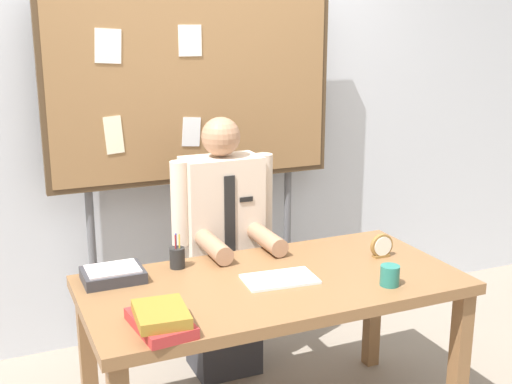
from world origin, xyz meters
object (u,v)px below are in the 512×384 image
(open_notebook, at_px, (280,279))
(paper_tray, at_px, (113,274))
(desk, at_px, (273,298))
(person, at_px, (223,258))
(book_stack, at_px, (161,319))
(coffee_mug, at_px, (390,276))
(bulletin_board, at_px, (194,92))
(desk_clock, at_px, (382,247))
(pen_holder, at_px, (177,257))

(open_notebook, xyz_separation_m, paper_tray, (-0.66, 0.29, 0.02))
(paper_tray, bearing_deg, desk, -22.64)
(person, bearing_deg, paper_tray, -151.30)
(book_stack, height_order, coffee_mug, coffee_mug)
(book_stack, relative_size, open_notebook, 1.00)
(bulletin_board, relative_size, desk_clock, 17.68)
(bulletin_board, distance_m, coffee_mug, 1.52)
(desk, xyz_separation_m, book_stack, (-0.58, -0.27, 0.13))
(person, bearing_deg, desk_clock, -43.91)
(desk_clock, height_order, paper_tray, desk_clock)
(coffee_mug, xyz_separation_m, pen_holder, (-0.77, 0.56, 0.00))
(person, bearing_deg, bulletin_board, 90.07)
(desk, height_order, open_notebook, open_notebook)
(person, distance_m, bulletin_board, 0.93)
(paper_tray, bearing_deg, desk_clock, -10.03)
(desk, relative_size, bulletin_board, 0.82)
(person, xyz_separation_m, coffee_mug, (0.43, -0.88, 0.16))
(person, height_order, pen_holder, person)
(pen_holder, bearing_deg, desk_clock, -15.28)
(desk, relative_size, pen_holder, 10.29)
(book_stack, bearing_deg, coffee_mug, 0.59)
(desk_clock, bearing_deg, person, 136.09)
(coffee_mug, relative_size, paper_tray, 0.34)
(desk, height_order, pen_holder, pen_holder)
(person, xyz_separation_m, pen_holder, (-0.34, -0.32, 0.16))
(book_stack, distance_m, paper_tray, 0.54)
(desk_clock, height_order, coffee_mug, desk_clock)
(coffee_mug, bearing_deg, book_stack, -179.41)
(desk, relative_size, desk_clock, 14.42)
(bulletin_board, distance_m, pen_holder, 1.05)
(person, height_order, open_notebook, person)
(person, bearing_deg, pen_holder, -137.28)
(book_stack, relative_size, pen_holder, 1.97)
(bulletin_board, xyz_separation_m, book_stack, (-0.58, -1.31, -0.67))
(book_stack, xyz_separation_m, desk_clock, (1.17, 0.32, 0.01))
(person, bearing_deg, desk, -90.00)
(coffee_mug, bearing_deg, desk_clock, 61.50)
(open_notebook, distance_m, paper_tray, 0.73)
(book_stack, distance_m, pen_holder, 0.62)
(book_stack, distance_m, open_notebook, 0.65)
(desk, xyz_separation_m, coffee_mug, (0.43, -0.26, 0.13))
(desk_clock, xyz_separation_m, coffee_mug, (-0.17, -0.31, -0.01))
(open_notebook, distance_m, desk_clock, 0.58)
(desk_clock, distance_m, paper_tray, 1.26)
(bulletin_board, xyz_separation_m, paper_tray, (-0.64, -0.77, -0.69))
(desk, xyz_separation_m, paper_tray, (-0.64, 0.27, 0.12))
(bulletin_board, distance_m, open_notebook, 1.28)
(pen_holder, bearing_deg, book_stack, -112.48)
(book_stack, xyz_separation_m, pen_holder, (0.24, 0.57, 0.01))
(bulletin_board, relative_size, coffee_mug, 22.73)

